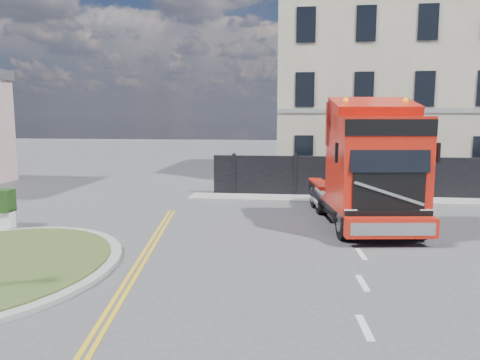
# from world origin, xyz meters

# --- Properties ---
(ground) EXTENTS (120.00, 120.00, 0.00)m
(ground) POSITION_xyz_m (0.00, 0.00, 0.00)
(ground) COLOR #424244
(ground) RESTS_ON ground
(hoarding_fence) EXTENTS (18.80, 0.25, 2.00)m
(hoarding_fence) POSITION_xyz_m (6.55, 9.00, 1.00)
(hoarding_fence) COLOR black
(hoarding_fence) RESTS_ON ground
(georgian_building) EXTENTS (12.30, 10.30, 12.80)m
(georgian_building) POSITION_xyz_m (6.00, 16.50, 5.77)
(georgian_building) COLOR beige
(georgian_building) RESTS_ON ground
(pavement_far) EXTENTS (20.00, 1.60, 0.12)m
(pavement_far) POSITION_xyz_m (6.00, 8.10, 0.06)
(pavement_far) COLOR gray
(pavement_far) RESTS_ON ground
(truck) EXTENTS (3.69, 7.71, 4.44)m
(truck) POSITION_xyz_m (3.59, 2.88, 1.99)
(truck) COLOR black
(truck) RESTS_ON ground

